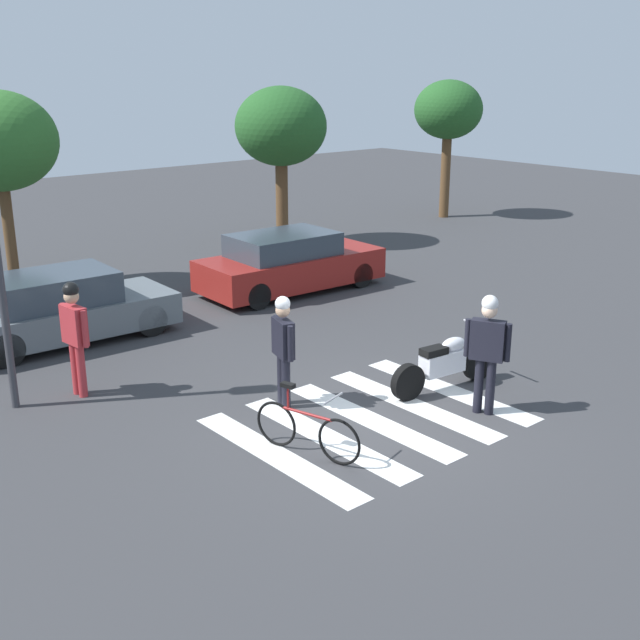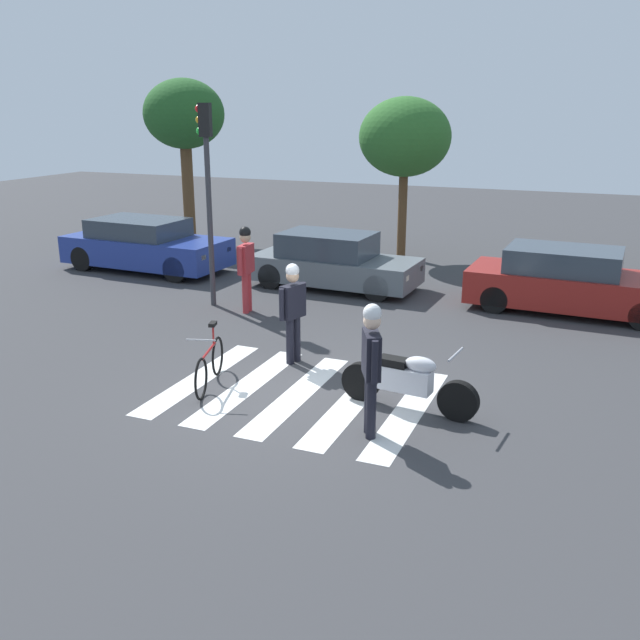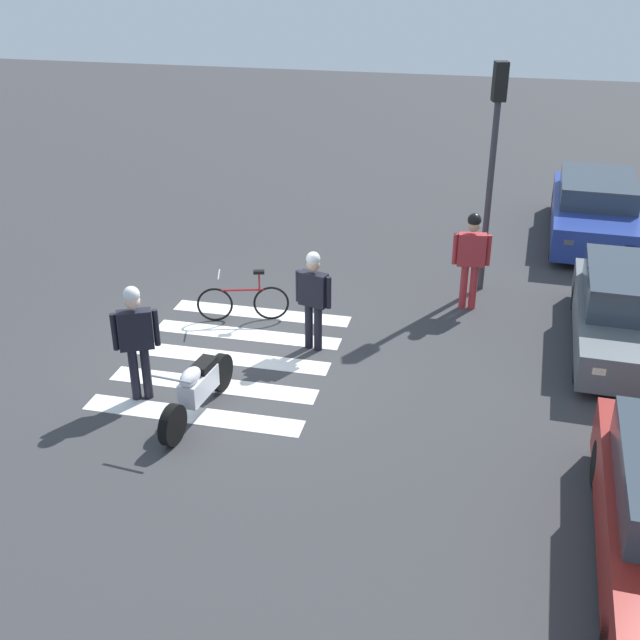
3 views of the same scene
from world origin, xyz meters
name	(u,v)px [view 2 (image 2 of 3)]	position (x,y,z in m)	size (l,w,h in m)	color
ground_plane	(298,394)	(0.00, 0.00, 0.00)	(60.00, 60.00, 0.00)	#38383A
police_motorcycle	(408,382)	(1.75, 0.09, 0.45)	(2.16, 0.62, 1.02)	black
leaning_bicycle	(210,364)	(-1.46, -0.23, 0.37)	(0.60, 1.64, 0.99)	black
officer_on_foot	(293,306)	(-0.66, 1.29, 1.04)	(0.33, 0.65, 1.80)	black
officer_by_motorcycle	(371,360)	(1.50, -0.93, 1.11)	(0.41, 0.64, 1.89)	black
pedestrian_bystander	(246,262)	(-2.92, 3.78, 1.12)	(0.25, 0.70, 1.90)	#B22D33
crosswalk_stripes	(298,394)	(0.00, 0.00, 0.00)	(4.05, 3.40, 0.01)	silver
car_blue_hatchback	(145,245)	(-7.49, 6.41, 0.68)	(4.65, 2.09, 1.41)	black
car_grey_coupe	(333,262)	(-1.97, 6.54, 0.65)	(4.21, 1.89, 1.37)	black
car_maroon_wagon	(570,282)	(3.61, 6.54, 0.67)	(4.49, 1.99, 1.41)	black
traffic_light_pole	(207,174)	(-3.92, 3.99, 2.96)	(0.35, 0.29, 4.43)	#38383D
street_tree_near	(184,116)	(-8.77, 10.67, 4.05)	(2.60, 2.60, 5.23)	brown
street_tree_mid	(405,138)	(-1.39, 10.67, 3.49)	(2.64, 2.64, 4.64)	brown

